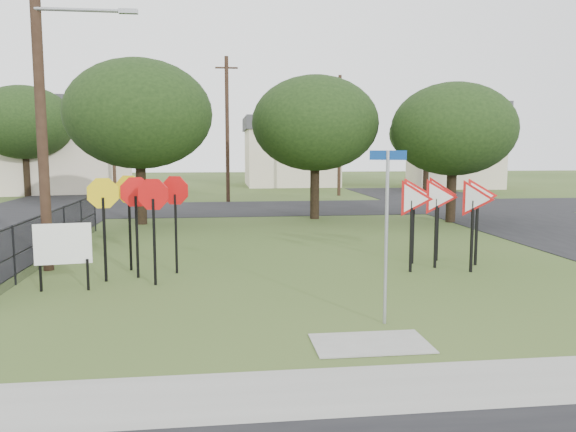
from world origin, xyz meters
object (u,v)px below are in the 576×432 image
object	(u,v)px
stop_sign_cluster	(140,203)
yield_sign_cluster	(442,201)
info_board	(63,246)
street_name_sign	(386,227)

from	to	relation	value
stop_sign_cluster	yield_sign_cluster	xyz separation A→B (m)	(8.30, 0.32, -0.06)
stop_sign_cluster	info_board	distance (m)	2.22
stop_sign_cluster	info_board	world-z (taller)	stop_sign_cluster
street_name_sign	info_board	distance (m)	7.64
yield_sign_cluster	info_board	xyz separation A→B (m)	(-9.92, -1.55, -0.83)
yield_sign_cluster	info_board	size ratio (longest dim) A/B	2.01
yield_sign_cluster	stop_sign_cluster	bearing A→B (deg)	-177.79
stop_sign_cluster	yield_sign_cluster	distance (m)	8.30
stop_sign_cluster	info_board	bearing A→B (deg)	-142.93
street_name_sign	yield_sign_cluster	world-z (taller)	street_name_sign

